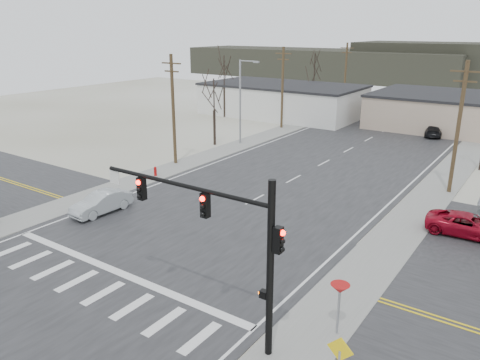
{
  "coord_description": "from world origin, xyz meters",
  "views": [
    {
      "loc": [
        17.59,
        -19.44,
        12.2
      ],
      "look_at": [
        0.9,
        4.74,
        2.6
      ],
      "focal_mm": 35.0,
      "sensor_mm": 36.0,
      "label": 1
    }
  ],
  "objects_px": {
    "traffic_signal_mast": "(228,234)",
    "sedan_crossing": "(101,203)",
    "fire_hydrant": "(155,171)",
    "car_far_b": "(389,105)",
    "car_parked_red": "(468,225)",
    "car_far_a": "(433,130)"
  },
  "relations": [
    {
      "from": "car_far_a",
      "to": "car_parked_red",
      "type": "bearing_deg",
      "value": 93.29
    },
    {
      "from": "fire_hydrant",
      "to": "car_parked_red",
      "type": "distance_m",
      "value": 24.41
    },
    {
      "from": "traffic_signal_mast",
      "to": "sedan_crossing",
      "type": "bearing_deg",
      "value": 158.33
    },
    {
      "from": "car_far_a",
      "to": "car_parked_red",
      "type": "xyz_separation_m",
      "value": [
        8.51,
        -27.72,
        -0.0
      ]
    },
    {
      "from": "car_far_a",
      "to": "car_parked_red",
      "type": "distance_m",
      "value": 29.0
    },
    {
      "from": "fire_hydrant",
      "to": "car_far_a",
      "type": "distance_m",
      "value": 33.77
    },
    {
      "from": "car_parked_red",
      "to": "fire_hydrant",
      "type": "bearing_deg",
      "value": 92.18
    },
    {
      "from": "fire_hydrant",
      "to": "car_parked_red",
      "type": "height_order",
      "value": "car_parked_red"
    },
    {
      "from": "fire_hydrant",
      "to": "sedan_crossing",
      "type": "bearing_deg",
      "value": -70.34
    },
    {
      "from": "traffic_signal_mast",
      "to": "sedan_crossing",
      "type": "distance_m",
      "value": 16.79
    },
    {
      "from": "traffic_signal_mast",
      "to": "car_parked_red",
      "type": "relative_size",
      "value": 1.85
    },
    {
      "from": "fire_hydrant",
      "to": "sedan_crossing",
      "type": "height_order",
      "value": "sedan_crossing"
    },
    {
      "from": "traffic_signal_mast",
      "to": "car_far_b",
      "type": "height_order",
      "value": "traffic_signal_mast"
    },
    {
      "from": "car_parked_red",
      "to": "sedan_crossing",
      "type": "bearing_deg",
      "value": 112.89
    },
    {
      "from": "traffic_signal_mast",
      "to": "car_far_b",
      "type": "distance_m",
      "value": 61.3
    },
    {
      "from": "traffic_signal_mast",
      "to": "car_far_b",
      "type": "bearing_deg",
      "value": 101.87
    },
    {
      "from": "traffic_signal_mast",
      "to": "car_far_b",
      "type": "xyz_separation_m",
      "value": [
        -12.58,
        59.87,
        -4.0
      ]
    },
    {
      "from": "car_far_b",
      "to": "car_parked_red",
      "type": "xyz_separation_m",
      "value": [
        18.8,
        -43.54,
        0.04
      ]
    },
    {
      "from": "car_far_b",
      "to": "sedan_crossing",
      "type": "bearing_deg",
      "value": -108.5
    },
    {
      "from": "traffic_signal_mast",
      "to": "sedan_crossing",
      "type": "height_order",
      "value": "traffic_signal_mast"
    },
    {
      "from": "car_far_a",
      "to": "car_far_b",
      "type": "height_order",
      "value": "car_far_a"
    },
    {
      "from": "car_far_a",
      "to": "car_far_b",
      "type": "relative_size",
      "value": 1.25
    }
  ]
}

